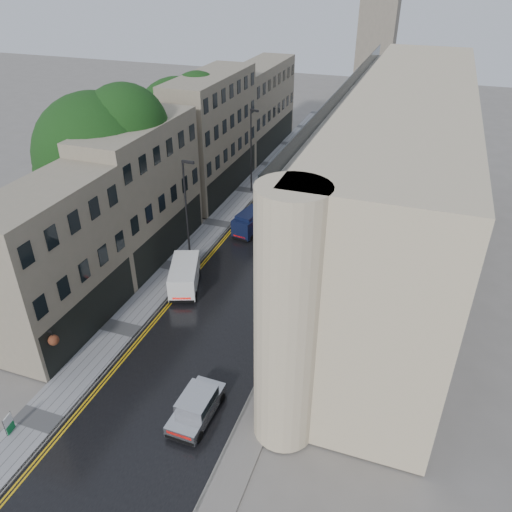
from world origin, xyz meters
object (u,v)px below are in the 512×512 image
Objects in this scene: cream_bus at (277,209)px; silver_hatchback at (170,421)px; estate_sign at (9,424)px; tree_far at (179,136)px; navy_van at (235,225)px; lamp_post_near at (187,214)px; white_van at (170,288)px; white_lorry at (265,254)px; tree_near at (101,175)px; pedestrian at (178,263)px; lamp_post_far at (251,152)px.

cream_bus reaches higher than silver_hatchback.
tree_far is at bearing 91.27° from estate_sign.
cream_bus reaches higher than navy_van.
tree_far is at bearing 116.42° from lamp_post_near.
white_van is (-3.62, -14.71, -0.31)m from cream_bus.
white_lorry reaches higher than silver_hatchback.
white_lorry is at bearing -39.28° from navy_van.
tree_near is 8.71× the size of pedestrian.
lamp_post_near reaches higher than pedestrian.
tree_near is at bearing -34.51° from pedestrian.
cream_bus is (11.52, -3.20, -4.88)m from tree_far.
pedestrian reaches higher than silver_hatchback.
navy_van is 6.70m from lamp_post_near.
navy_van is 4.04× the size of estate_sign.
white_van is 10.77m from navy_van.
tree_far is 1.27× the size of cream_bus.
tree_near reaches higher than cream_bus.
navy_van is 0.50× the size of lamp_post_far.
cream_bus is at bearing -32.46° from lamp_post_far.
tree_far is 1.42× the size of lamp_post_near.
navy_van reaches higher than pedestrian.
white_lorry is 1.79× the size of white_van.
estate_sign is (-1.24, -17.11, -0.25)m from pedestrian.
tree_far is at bearing 88.68° from tree_near.
tree_far is at bearing -88.07° from pedestrian.
tree_far reaches higher than navy_van.
white_van is 13.81m from estate_sign.
lamp_post_far is at bearing 21.56° from tree_far.
lamp_post_far is (-2.07, 9.86, 3.36)m from navy_van.
estate_sign is (5.55, -31.52, -5.56)m from tree_far.
tree_near is 1.42× the size of cream_bus.
tree_far is at bearing 116.71° from silver_hatchback.
silver_hatchback is at bearing -69.73° from lamp_post_near.
white_lorry is 15.91m from silver_hatchback.
cream_bus is 25.50m from silver_hatchback.
silver_hatchback is 8.54m from estate_sign.
pedestrian is at bearing -176.09° from white_lorry.
tree_near is at bearing -95.68° from lamp_post_far.
white_lorry is 7.34m from navy_van.
navy_van is at bearing -129.16° from pedestrian.
pedestrian is at bearing -11.23° from tree_near.
white_lorry reaches higher than pedestrian.
tree_near is 7.66m from lamp_post_near.
silver_hatchback is (13.57, -28.61, -5.45)m from tree_far.
white_van is 20.91m from lamp_post_far.
lamp_post_near is at bearing -70.75° from lamp_post_far.
pedestrian is at bearing 116.87° from silver_hatchback.
tree_near is 13.02m from tree_far.
white_lorry is at bearing -3.13° from lamp_post_near.
white_lorry is 17.00m from lamp_post_far.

